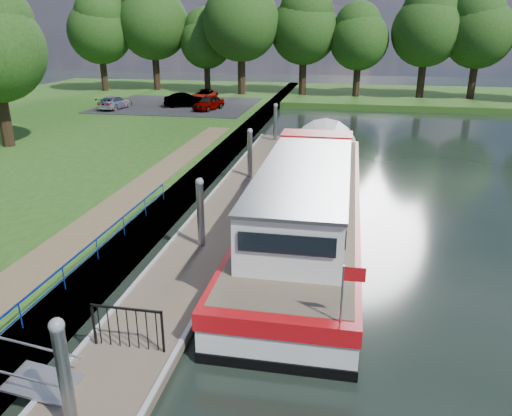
% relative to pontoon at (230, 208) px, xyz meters
% --- Properties ---
extents(bank_edge, '(1.10, 90.00, 0.78)m').
position_rel_pontoon_xyz_m(bank_edge, '(-2.55, 2.00, 0.20)').
color(bank_edge, '#473D2D').
rests_on(bank_edge, ground).
extents(far_bank, '(60.00, 18.00, 0.60)m').
position_rel_pontoon_xyz_m(far_bank, '(12.00, 39.00, 0.12)').
color(far_bank, '#224914').
rests_on(far_bank, ground).
extents(footpath, '(1.60, 40.00, 0.05)m').
position_rel_pontoon_xyz_m(footpath, '(-4.40, -5.00, 0.62)').
color(footpath, brown).
rests_on(footpath, riverbank).
extents(carpark, '(14.00, 12.00, 0.06)m').
position_rel_pontoon_xyz_m(carpark, '(-11.00, 25.00, 0.62)').
color(carpark, black).
rests_on(carpark, riverbank).
extents(blue_fence, '(0.04, 18.04, 0.72)m').
position_rel_pontoon_xyz_m(blue_fence, '(-2.75, -10.00, 1.13)').
color(blue_fence, '#0C2DBF').
rests_on(blue_fence, riverbank).
extents(pontoon, '(2.50, 30.00, 0.56)m').
position_rel_pontoon_xyz_m(pontoon, '(0.00, 0.00, 0.00)').
color(pontoon, brown).
rests_on(pontoon, ground).
extents(mooring_piles, '(0.30, 27.30, 3.55)m').
position_rel_pontoon_xyz_m(mooring_piles, '(0.00, 0.00, 1.10)').
color(mooring_piles, gray).
rests_on(mooring_piles, ground).
extents(gangway, '(2.58, 1.00, 0.92)m').
position_rel_pontoon_xyz_m(gangway, '(-1.85, -12.50, 0.44)').
color(gangway, '#A5A8AD').
rests_on(gangway, ground).
extents(gate_panel, '(1.85, 0.05, 1.15)m').
position_rel_pontoon_xyz_m(gate_panel, '(-0.00, -10.80, 0.97)').
color(gate_panel, black).
rests_on(gate_panel, ground).
extents(barge, '(4.36, 21.15, 4.78)m').
position_rel_pontoon_xyz_m(barge, '(3.60, -0.17, 0.90)').
color(barge, black).
rests_on(barge, ground).
extents(horizon_trees, '(54.38, 10.03, 12.87)m').
position_rel_pontoon_xyz_m(horizon_trees, '(-1.61, 35.68, 7.76)').
color(horizon_trees, '#332316').
rests_on(horizon_trees, ground).
extents(car_a, '(2.42, 3.85, 1.22)m').
position_rel_pontoon_xyz_m(car_a, '(-7.38, 22.69, 1.26)').
color(car_a, '#999999').
rests_on(car_a, carpark).
extents(car_b, '(3.95, 2.26, 1.23)m').
position_rel_pontoon_xyz_m(car_b, '(-10.04, 23.99, 1.27)').
color(car_b, '#999999').
rests_on(car_b, carpark).
extents(car_c, '(2.04, 4.08, 1.14)m').
position_rel_pontoon_xyz_m(car_c, '(-15.85, 21.73, 1.22)').
color(car_c, '#999999').
rests_on(car_c, carpark).
extents(car_d, '(2.03, 4.04, 1.10)m').
position_rel_pontoon_xyz_m(car_d, '(-9.36, 28.03, 1.20)').
color(car_d, '#999999').
rests_on(car_d, carpark).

